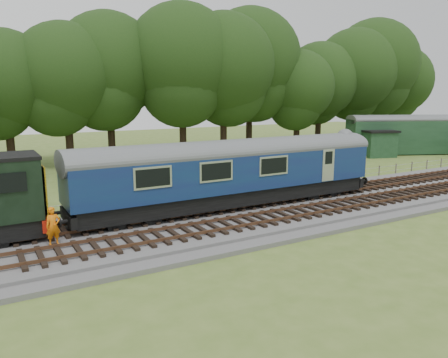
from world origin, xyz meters
TOP-DOWN VIEW (x-y plane):
  - ground at (0.00, 0.00)m, footprint 120.00×120.00m
  - ballast at (0.00, 0.00)m, footprint 70.00×7.00m
  - track_north at (0.00, 1.40)m, footprint 67.20×2.40m
  - track_south at (0.00, -1.60)m, footprint 67.20×2.40m
  - fence at (0.00, 4.50)m, footprint 64.00×0.12m
  - tree_line at (0.00, 22.00)m, footprint 70.00×8.00m
  - dmu_railcar at (-5.61, 1.40)m, footprint 18.05×2.86m
  - worker at (-15.40, -0.29)m, footprint 0.65×0.48m
  - parked_coach at (25.65, 12.18)m, footprint 16.46×9.36m
  - shed at (19.63, 13.24)m, footprint 4.37×4.37m

SIDE VIEW (x-z plane):
  - ground at x=0.00m, z-range 0.00..0.00m
  - fence at x=0.00m, z-range -0.50..0.50m
  - tree_line at x=0.00m, z-range -9.00..9.00m
  - ballast at x=0.00m, z-range 0.00..0.35m
  - track_north at x=0.00m, z-range 0.31..0.52m
  - track_south at x=0.00m, z-range 0.31..0.52m
  - worker at x=-15.40m, z-range 0.35..2.00m
  - shed at x=19.63m, z-range 0.02..2.87m
  - parked_coach at x=25.65m, z-range 0.26..4.53m
  - dmu_railcar at x=-5.61m, z-range 0.67..4.54m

